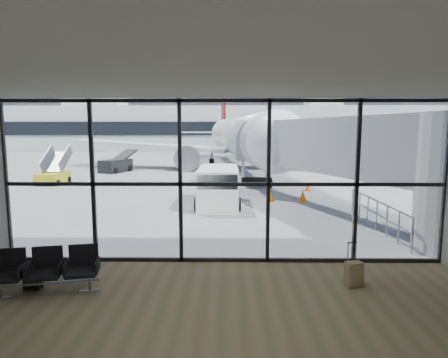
{
  "coord_description": "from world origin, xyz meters",
  "views": [
    {
      "loc": [
        0.11,
        -10.1,
        3.65
      ],
      "look_at": [
        -0.04,
        3.0,
        1.95
      ],
      "focal_mm": 30.0,
      "sensor_mm": 36.0,
      "label": 1
    }
  ],
  "objects_px": {
    "backpack": "(33,278)",
    "service_van": "(218,186)",
    "belt_loader": "(117,165)",
    "airliner": "(239,138)",
    "seating_row": "(46,268)",
    "mobile_stairs": "(53,176)",
    "suitcase": "(354,274)"
  },
  "relations": [
    {
      "from": "backpack",
      "to": "service_van",
      "type": "relative_size",
      "value": 0.12
    },
    {
      "from": "backpack",
      "to": "belt_loader",
      "type": "height_order",
      "value": "belt_loader"
    },
    {
      "from": "backpack",
      "to": "airliner",
      "type": "xyz_separation_m",
      "value": [
        5.59,
        29.72,
        2.69
      ]
    },
    {
      "from": "seating_row",
      "to": "backpack",
      "type": "height_order",
      "value": "seating_row"
    },
    {
      "from": "airliner",
      "to": "mobile_stairs",
      "type": "relative_size",
      "value": 12.37
    },
    {
      "from": "seating_row",
      "to": "belt_loader",
      "type": "relative_size",
      "value": 0.53
    },
    {
      "from": "airliner",
      "to": "belt_loader",
      "type": "height_order",
      "value": "airliner"
    },
    {
      "from": "seating_row",
      "to": "backpack",
      "type": "relative_size",
      "value": 4.31
    },
    {
      "from": "seating_row",
      "to": "suitcase",
      "type": "relative_size",
      "value": 2.19
    },
    {
      "from": "seating_row",
      "to": "mobile_stairs",
      "type": "distance_m",
      "value": 19.18
    },
    {
      "from": "backpack",
      "to": "mobile_stairs",
      "type": "bearing_deg",
      "value": 119.92
    },
    {
      "from": "mobile_stairs",
      "to": "airliner",
      "type": "bearing_deg",
      "value": 42.85
    },
    {
      "from": "suitcase",
      "to": "backpack",
      "type": "bearing_deg",
      "value": 164.57
    },
    {
      "from": "mobile_stairs",
      "to": "suitcase",
      "type": "bearing_deg",
      "value": -49.11
    },
    {
      "from": "belt_loader",
      "to": "mobile_stairs",
      "type": "height_order",
      "value": "mobile_stairs"
    },
    {
      "from": "seating_row",
      "to": "belt_loader",
      "type": "bearing_deg",
      "value": 91.57
    },
    {
      "from": "backpack",
      "to": "suitcase",
      "type": "relative_size",
      "value": 0.51
    },
    {
      "from": "seating_row",
      "to": "suitcase",
      "type": "bearing_deg",
      "value": -8.66
    },
    {
      "from": "suitcase",
      "to": "service_van",
      "type": "relative_size",
      "value": 0.24
    },
    {
      "from": "belt_loader",
      "to": "mobile_stairs",
      "type": "bearing_deg",
      "value": -85.93
    },
    {
      "from": "service_van",
      "to": "belt_loader",
      "type": "xyz_separation_m",
      "value": [
        -9.46,
        15.08,
        -0.32
      ]
    },
    {
      "from": "airliner",
      "to": "service_van",
      "type": "bearing_deg",
      "value": -100.64
    },
    {
      "from": "mobile_stairs",
      "to": "belt_loader",
      "type": "bearing_deg",
      "value": 73.48
    },
    {
      "from": "suitcase",
      "to": "seating_row",
      "type": "bearing_deg",
      "value": 165.86
    },
    {
      "from": "seating_row",
      "to": "service_van",
      "type": "xyz_separation_m",
      "value": [
        3.63,
        9.87,
        0.39
      ]
    },
    {
      "from": "suitcase",
      "to": "airliner",
      "type": "relative_size",
      "value": 0.03
    },
    {
      "from": "belt_loader",
      "to": "service_van",
      "type": "bearing_deg",
      "value": -37.81
    },
    {
      "from": "suitcase",
      "to": "mobile_stairs",
      "type": "height_order",
      "value": "mobile_stairs"
    },
    {
      "from": "airliner",
      "to": "mobile_stairs",
      "type": "bearing_deg",
      "value": -142.88
    },
    {
      "from": "airliner",
      "to": "seating_row",
      "type": "bearing_deg",
      "value": -106.06
    },
    {
      "from": "airliner",
      "to": "service_van",
      "type": "distance_m",
      "value": 20.15
    },
    {
      "from": "backpack",
      "to": "airliner",
      "type": "bearing_deg",
      "value": 85.62
    }
  ]
}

